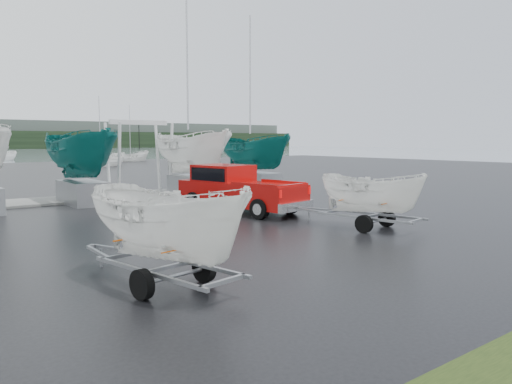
% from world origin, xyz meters
% --- Properties ---
extents(ground_plane, '(120.00, 120.00, 0.00)m').
position_xyz_m(ground_plane, '(0.00, 0.00, 0.00)').
color(ground_plane, black).
rests_on(ground_plane, ground).
extents(dock, '(30.00, 3.00, 0.12)m').
position_xyz_m(dock, '(0.00, 13.00, 0.05)').
color(dock, gray).
rests_on(dock, ground).
extents(pickup_truck, '(3.07, 6.21, 1.98)m').
position_xyz_m(pickup_truck, '(4.24, 4.76, 1.03)').
color(pickup_truck, '#A00A08').
rests_on(pickup_truck, ground).
extents(trailer_hitched, '(1.88, 3.76, 4.40)m').
position_xyz_m(trailer_hitched, '(5.43, -1.61, 2.40)').
color(trailer_hitched, gray).
rests_on(trailer_hitched, ground).
extents(trailer_parked, '(1.99, 3.75, 5.03)m').
position_xyz_m(trailer_parked, '(-3.33, -3.54, 2.72)').
color(trailer_parked, gray).
rests_on(trailer_parked, ground).
extents(boat_hoist, '(3.30, 2.18, 4.12)m').
position_xyz_m(boat_hoist, '(3.65, 13.00, 2.67)').
color(boat_hoist, silver).
rests_on(boat_hoist, ground).
extents(keelboat_1, '(2.42, 3.20, 7.52)m').
position_xyz_m(keelboat_1, '(-0.13, 11.20, 3.83)').
color(keelboat_1, gray).
rests_on(keelboat_1, ground).
extents(keelboat_2, '(2.45, 3.20, 10.62)m').
position_xyz_m(keelboat_2, '(5.86, 11.00, 3.89)').
color(keelboat_2, gray).
rests_on(keelboat_2, ground).
extents(keelboat_3, '(2.26, 3.20, 10.43)m').
position_xyz_m(keelboat_3, '(10.36, 11.30, 3.58)').
color(keelboat_3, gray).
rests_on(keelboat_3, ground).
extents(moored_boat_2, '(2.77, 2.72, 11.06)m').
position_xyz_m(moored_boat_2, '(12.86, 43.60, 0.01)').
color(moored_boat_2, white).
rests_on(moored_boat_2, ground).
extents(moored_boat_3, '(2.69, 2.64, 11.02)m').
position_xyz_m(moored_boat_3, '(21.29, 54.59, 0.01)').
color(moored_boat_3, white).
rests_on(moored_boat_3, ground).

